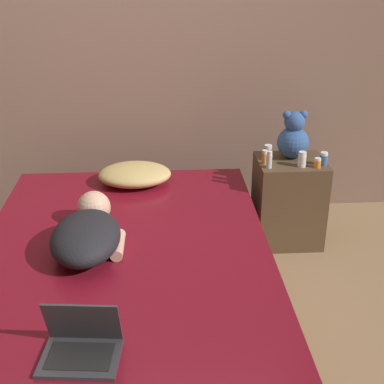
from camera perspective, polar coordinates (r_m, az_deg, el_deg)
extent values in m
plane|color=#937551|center=(2.94, -6.78, -12.97)|extent=(12.00, 12.00, 0.00)
cube|color=#846656|center=(3.68, -6.89, 16.84)|extent=(8.00, 0.06, 2.60)
cube|color=brown|center=(2.88, -6.90, -11.13)|extent=(1.49, 2.06, 0.23)
cube|color=maroon|center=(2.76, -7.12, -7.60)|extent=(1.46, 2.02, 0.19)
cube|color=brown|center=(3.54, 10.22, -0.96)|extent=(0.42, 0.37, 0.57)
ellipsoid|color=tan|center=(3.40, -6.13, 1.88)|extent=(0.46, 0.36, 0.12)
ellipsoid|color=black|center=(2.65, -11.26, -4.76)|extent=(0.34, 0.51, 0.18)
sphere|color=#DBAD8E|center=(2.94, -10.42, -1.64)|extent=(0.18, 0.18, 0.18)
cylinder|color=#DBAD8E|center=(2.68, -7.88, -5.61)|extent=(0.06, 0.23, 0.06)
cube|color=#333338|center=(2.08, -11.80, -16.96)|extent=(0.31, 0.24, 0.02)
cube|color=black|center=(2.07, -11.82, -16.76)|extent=(0.25, 0.17, 0.00)
cube|color=#333338|center=(2.06, -11.60, -13.41)|extent=(0.29, 0.10, 0.20)
cube|color=black|center=(2.06, -11.60, -13.41)|extent=(0.26, 0.08, 0.17)
sphere|color=#335693|center=(3.45, 10.72, 5.22)|extent=(0.20, 0.20, 0.20)
sphere|color=#335693|center=(3.41, 10.90, 7.36)|extent=(0.13, 0.13, 0.13)
sphere|color=#335693|center=(3.38, 10.09, 8.10)|extent=(0.05, 0.05, 0.05)
sphere|color=#335693|center=(3.41, 11.82, 8.09)|extent=(0.05, 0.05, 0.05)
cylinder|color=silver|center=(3.28, 8.23, 3.25)|extent=(0.03, 0.03, 0.08)
cylinder|color=white|center=(3.26, 8.28, 4.13)|extent=(0.03, 0.03, 0.02)
cylinder|color=white|center=(3.33, 11.65, 3.28)|extent=(0.05, 0.05, 0.07)
cylinder|color=white|center=(3.32, 11.72, 4.05)|extent=(0.05, 0.05, 0.02)
cylinder|color=#3D8E4C|center=(3.40, 8.08, 4.03)|extent=(0.05, 0.05, 0.08)
cylinder|color=white|center=(3.39, 8.13, 4.81)|extent=(0.05, 0.05, 0.02)
cylinder|color=#3866B2|center=(3.39, 13.87, 3.33)|extent=(0.05, 0.05, 0.06)
cylinder|color=white|center=(3.37, 13.94, 3.98)|extent=(0.04, 0.04, 0.02)
cylinder|color=orange|center=(3.34, 13.24, 2.94)|extent=(0.04, 0.04, 0.05)
cylinder|color=white|center=(3.33, 13.29, 3.43)|extent=(0.04, 0.04, 0.01)
cylinder|color=gold|center=(3.33, 7.74, 3.55)|extent=(0.04, 0.04, 0.07)
cylinder|color=white|center=(3.32, 7.79, 4.27)|extent=(0.03, 0.03, 0.02)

